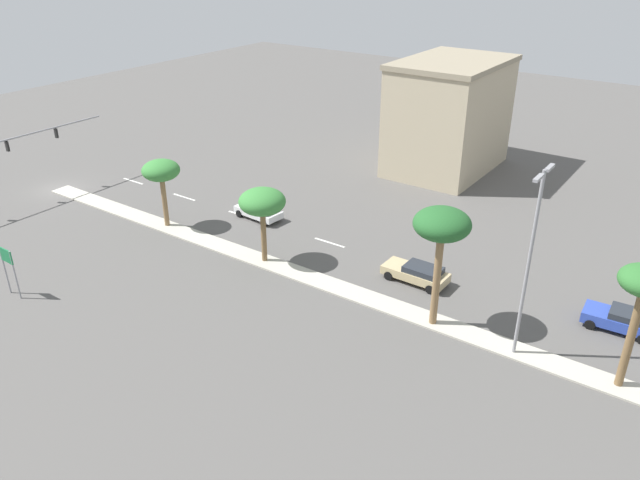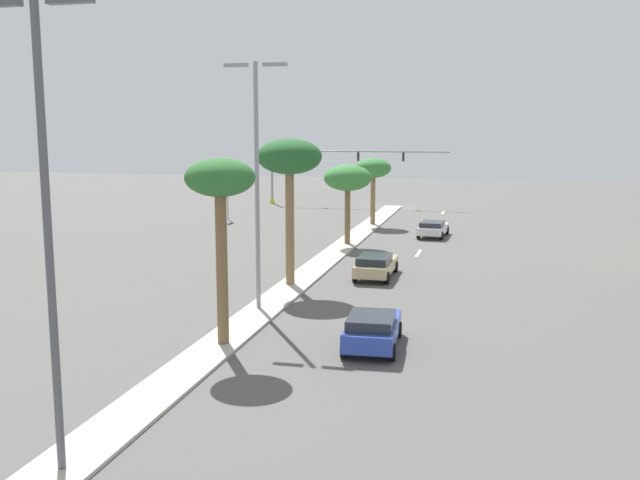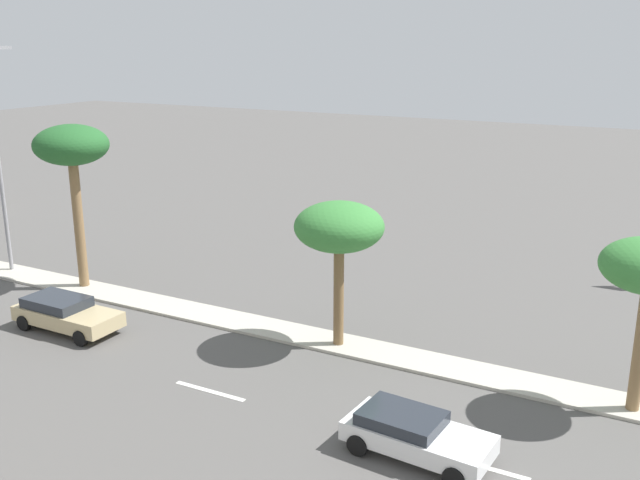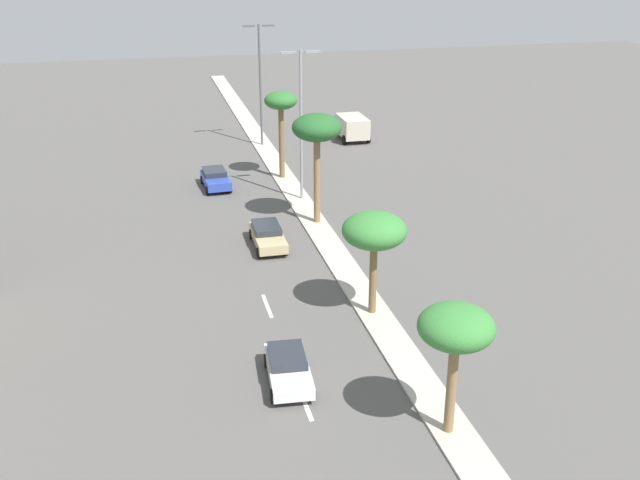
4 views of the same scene
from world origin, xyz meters
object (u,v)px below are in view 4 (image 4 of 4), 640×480
Objects in this scene: palm_tree_leading at (456,329)px; palm_tree_front at (281,105)px; box_truck at (351,126)px; sedan_white_front at (288,368)px; palm_tree_outboard at (374,232)px; sedan_blue_outboard at (215,178)px; street_lamp_trailing at (301,115)px; palm_tree_center at (317,131)px; sedan_tan_far at (268,235)px; street_lamp_near at (260,77)px.

palm_tree_front is at bearing 89.97° from palm_tree_leading.
sedan_white_front is at bearing -109.88° from box_truck.
sedan_blue_outboard is (-5.72, 23.46, -3.98)m from palm_tree_outboard.
box_truck is (8.69, 16.45, -5.24)m from street_lamp_trailing.
box_truck is (9.05, 35.41, -3.42)m from palm_tree_outboard.
sedan_tan_far is at bearing -141.90° from palm_tree_center.
street_lamp_trailing is at bearing 63.72° from sedan_tan_far.
sedan_tan_far is (-3.70, -13.95, -5.47)m from palm_tree_front.
palm_tree_center reaches higher than sedan_white_front.
palm_tree_outboard is at bearing -70.42° from sedan_tan_far.
sedan_tan_far is 13.01m from sedan_blue_outboard.
street_lamp_trailing is (0.36, 18.96, 1.81)m from palm_tree_outboard.
palm_tree_leading is 29.57m from street_lamp_trailing.
street_lamp_near is at bearing 81.15° from sedan_tan_far.
street_lamp_trailing is 2.58× the size of sedan_white_front.
street_lamp_trailing is (0.44, 29.51, 1.74)m from palm_tree_leading.
palm_tree_outboard is (0.08, 10.55, -0.07)m from palm_tree_leading.
street_lamp_near reaches higher than sedan_blue_outboard.
sedan_blue_outboard is at bearing 98.63° from sedan_tan_far.
street_lamp_trailing reaches higher than palm_tree_center.
sedan_blue_outboard is at bearing 121.97° from palm_tree_center.
sedan_white_front is (-5.71, -40.40, -5.90)m from street_lamp_near.
street_lamp_near is (0.14, 45.70, 1.78)m from palm_tree_leading.
street_lamp_near is (0.06, 35.15, 1.85)m from palm_tree_outboard.
palm_tree_leading is 0.51× the size of street_lamp_trailing.
sedan_white_front is (-5.58, -29.80, -5.51)m from palm_tree_front.
street_lamp_near is 14.28m from sedan_blue_outboard.
sedan_white_front is (-5.96, -19.05, -5.98)m from palm_tree_center.
street_lamp_trailing is at bearing -88.93° from street_lamp_near.
palm_tree_outboard is 1.22× the size of sedan_tan_far.
box_truck is at bearing 1.64° from street_lamp_near.
palm_tree_leading is at bearing -101.24° from box_truck.
street_lamp_near is at bearing 90.68° from palm_tree_center.
palm_tree_center is 0.69× the size of street_lamp_trailing.
palm_tree_front is 7.92m from sedan_blue_outboard.
palm_tree_center is at bearing 38.10° from sedan_tan_far.
palm_tree_center is 12.83m from sedan_blue_outboard.
street_lamp_trailing is 10.99m from sedan_tan_far.
palm_tree_front is at bearing -130.02° from box_truck.
sedan_blue_outboard is at bearing 143.48° from street_lamp_trailing.
street_lamp_near is at bearing 89.82° from palm_tree_leading.
palm_tree_outboard is at bearing 89.55° from palm_tree_leading.
palm_tree_outboard is 24.59m from palm_tree_front.
palm_tree_leading is at bearing -90.93° from palm_tree_center.
sedan_white_front is at bearing -103.94° from street_lamp_trailing.
sedan_white_front is at bearing 136.41° from palm_tree_leading.
palm_tree_outboard is 1.31× the size of sedan_blue_outboard.
palm_tree_center reaches higher than palm_tree_outboard.
sedan_blue_outboard is (-5.64, 34.01, -4.04)m from palm_tree_leading.
box_truck is (9.12, 10.86, -4.88)m from palm_tree_front.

